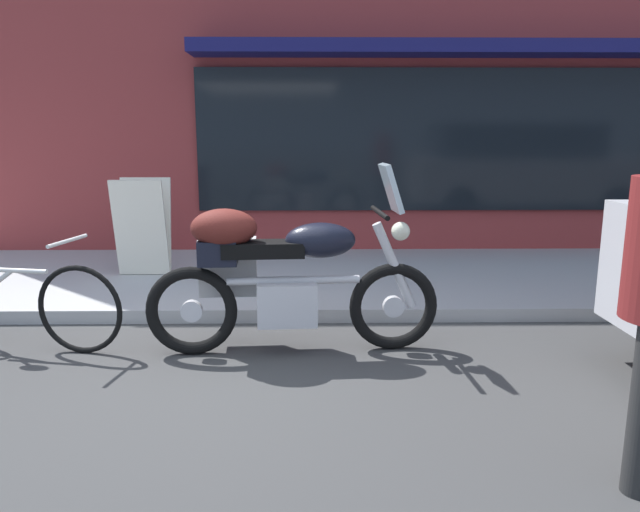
{
  "coord_description": "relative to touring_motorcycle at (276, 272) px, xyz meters",
  "views": [
    {
      "loc": [
        0.78,
        -3.66,
        1.61
      ],
      "look_at": [
        0.85,
        0.78,
        0.7
      ],
      "focal_mm": 32.94,
      "sensor_mm": 36.0,
      "label": 1
    }
  ],
  "objects": [
    {
      "name": "parked_bicycle",
      "position": [
        -2.01,
        0.07,
        -0.24
      ],
      "size": [
        1.74,
        0.51,
        0.93
      ],
      "color": "black",
      "rests_on": "ground_plane"
    },
    {
      "name": "touring_motorcycle",
      "position": [
        0.0,
        0.0,
        0.0
      ],
      "size": [
        2.19,
        0.62,
        1.41
      ],
      "color": "black",
      "rests_on": "ground_plane"
    },
    {
      "name": "sandwich_board_sign",
      "position": [
        -1.56,
        2.04,
        0.03
      ],
      "size": [
        0.55,
        0.43,
        1.04
      ],
      "color": "silver",
      "rests_on": "sidewalk_curb"
    },
    {
      "name": "ground_plane",
      "position": [
        -0.52,
        -0.6,
        -0.61
      ],
      "size": [
        80.0,
        80.0,
        0.0
      ],
      "primitive_type": "plane",
      "color": "#3A3A3A"
    }
  ]
}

